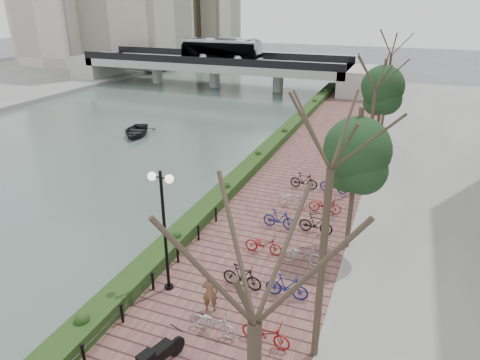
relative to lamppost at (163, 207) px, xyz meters
The scene contains 12 objects.
ground 5.58m from the lamppost, 120.27° to the right, with size 220.00×220.00×0.00m, color #59595B.
river_water 27.82m from the lamppost, 127.96° to the left, with size 30.00×130.00×0.02m, color #43544B.
promenade 14.85m from the lamppost, 81.69° to the left, with size 8.00×75.00×0.50m, color brown.
hedge 17.07m from the lamppost, 94.54° to the left, with size 1.10×56.00×0.60m, color #1A3914.
chain_fence 3.51m from the lamppost, 112.04° to the right, with size 0.10×14.10×0.70m.
lamppost is the anchor object (origin of this frame).
motorcycle 5.03m from the lamppost, 63.89° to the right, with size 0.55×1.75×1.09m, color black, non-canonical shape.
pedestrian 3.51m from the lamppost, 16.09° to the right, with size 0.58×0.38×1.59m, color brown.
bicycle_parking 6.75m from the lamppost, 53.47° to the left, with size 2.40×14.69×1.00m.
street_trees 11.18m from the lamppost, 57.08° to the left, with size 3.20×37.12×6.80m.
bridge 44.93m from the lamppost, 111.83° to the left, with size 36.00×10.77×6.50m.
boat 23.32m from the lamppost, 127.02° to the left, with size 2.88×4.04×0.84m, color black.
Camera 1 is at (9.57, -8.64, 10.98)m, focal length 32.00 mm.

